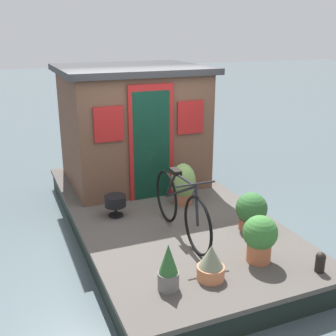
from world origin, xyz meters
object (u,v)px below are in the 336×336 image
at_px(bicycle, 181,207).
at_px(mooring_bollard, 320,261).
at_px(potted_plant_lavender, 168,268).
at_px(potted_plant_geranium, 260,237).
at_px(potted_plant_thyme, 183,184).
at_px(houseboat_cabin, 132,124).
at_px(charcoal_grill, 115,202).
at_px(potted_plant_fern, 251,211).
at_px(potted_plant_sage, 211,263).

relative_size(bicycle, mooring_bollard, 7.31).
bearing_deg(potted_plant_lavender, potted_plant_geranium, -84.55).
bearing_deg(potted_plant_thyme, houseboat_cabin, 14.49).
xyz_separation_m(potted_plant_lavender, potted_plant_thyme, (1.99, -1.07, 0.08)).
height_order(potted_plant_geranium, charcoal_grill, potted_plant_geranium).
height_order(bicycle, charcoal_grill, bicycle).
xyz_separation_m(potted_plant_fern, charcoal_grill, (1.08, 1.57, -0.04)).
relative_size(bicycle, potted_plant_thyme, 2.68).
bearing_deg(potted_plant_fern, charcoal_grill, 55.40).
xyz_separation_m(houseboat_cabin, potted_plant_sage, (-3.37, 0.22, -0.81)).
distance_m(bicycle, potted_plant_fern, 0.98).
bearing_deg(houseboat_cabin, charcoal_grill, 152.88).
height_order(potted_plant_fern, charcoal_grill, potted_plant_fern).
distance_m(houseboat_cabin, bicycle, 2.41).
relative_size(potted_plant_fern, mooring_bollard, 2.16).
bearing_deg(potted_plant_geranium, potted_plant_sage, 99.50).
bearing_deg(potted_plant_geranium, mooring_bollard, -132.15).
height_order(bicycle, potted_plant_lavender, bicycle).
bearing_deg(bicycle, potted_plant_thyme, -26.12).
xyz_separation_m(houseboat_cabin, bicycle, (-2.33, 0.11, -0.60)).
height_order(potted_plant_fern, potted_plant_thyme, potted_plant_thyme).
bearing_deg(mooring_bollard, charcoal_grill, 36.58).
xyz_separation_m(potted_plant_fern, potted_plant_sage, (-0.86, 1.07, -0.07)).
bearing_deg(bicycle, potted_plant_sage, 173.86).
bearing_deg(potted_plant_geranium, houseboat_cabin, 8.12).
bearing_deg(potted_plant_thyme, potted_plant_lavender, 151.75).
distance_m(bicycle, potted_plant_sage, 1.07).
height_order(potted_plant_thyme, mooring_bollard, potted_plant_thyme).
bearing_deg(houseboat_cabin, potted_plant_geranium, -171.88).
bearing_deg(mooring_bollard, potted_plant_thyme, 14.62).
height_order(houseboat_cabin, potted_plant_sage, houseboat_cabin).
xyz_separation_m(houseboat_cabin, potted_plant_fern, (-2.51, -0.84, -0.74)).
relative_size(potted_plant_thyme, potted_plant_sage, 1.61).
xyz_separation_m(bicycle, potted_plant_fern, (-0.18, -0.95, -0.14)).
xyz_separation_m(bicycle, charcoal_grill, (0.90, 0.62, -0.18)).
bearing_deg(potted_plant_sage, potted_plant_fern, -51.05).
bearing_deg(houseboat_cabin, potted_plant_lavender, 168.01).
height_order(potted_plant_lavender, mooring_bollard, potted_plant_lavender).
bearing_deg(potted_plant_lavender, potted_plant_fern, -61.12).
bearing_deg(potted_plant_lavender, houseboat_cabin, -11.99).
distance_m(houseboat_cabin, potted_plant_fern, 2.75).
distance_m(potted_plant_geranium, potted_plant_thyme, 1.88).
height_order(potted_plant_geranium, mooring_bollard, potted_plant_geranium).
xyz_separation_m(bicycle, potted_plant_lavender, (-1.04, 0.60, -0.16)).
relative_size(potted_plant_fern, potted_plant_thyme, 0.79).
relative_size(potted_plant_lavender, potted_plant_fern, 1.01).
xyz_separation_m(bicycle, potted_plant_thyme, (0.95, -0.47, -0.08)).
distance_m(potted_plant_fern, charcoal_grill, 1.91).
bearing_deg(houseboat_cabin, potted_plant_sage, 176.20).
bearing_deg(potted_plant_sage, houseboat_cabin, -3.80).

